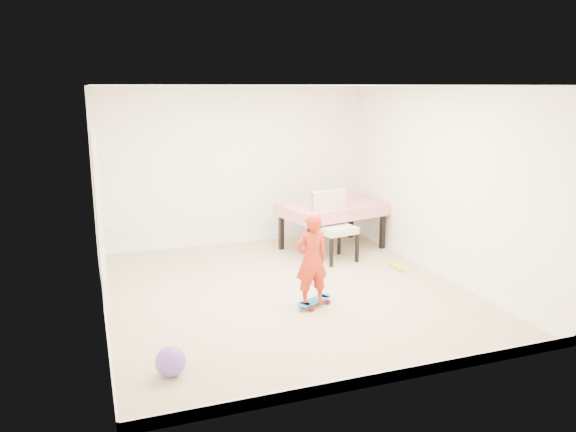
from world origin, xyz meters
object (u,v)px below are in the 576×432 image
object	(u,v)px
dining_table	(332,226)
child	(311,263)
dining_chair	(336,227)
skateboard	(315,303)
balloon	(170,362)

from	to	relation	value
dining_table	child	size ratio (longest dim) A/B	1.44
dining_chair	skateboard	size ratio (longest dim) A/B	1.90
dining_table	dining_chair	bearing A→B (deg)	-121.68
child	balloon	world-z (taller)	child
dining_table	balloon	world-z (taller)	dining_table
dining_chair	balloon	size ratio (longest dim) A/B	3.74
dining_chair	child	xyz separation A→B (m)	(-1.06, -1.62, 0.04)
dining_table	child	bearing A→B (deg)	-132.07
dining_table	skateboard	distance (m)	2.52
dining_chair	child	distance (m)	1.93
child	balloon	bearing A→B (deg)	28.88
skateboard	child	world-z (taller)	child
balloon	dining_chair	bearing A→B (deg)	43.09
dining_chair	child	size ratio (longest dim) A/B	0.93
skateboard	balloon	size ratio (longest dim) A/B	1.97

